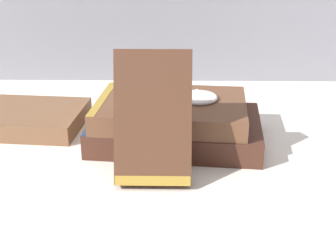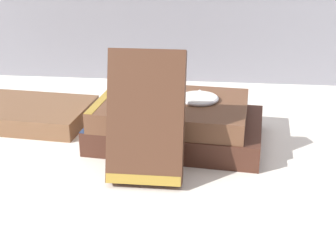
{
  "view_description": "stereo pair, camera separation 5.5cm",
  "coord_description": "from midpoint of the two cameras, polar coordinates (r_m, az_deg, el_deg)",
  "views": [
    {
      "loc": [
        0.03,
        -0.61,
        0.3
      ],
      "look_at": [
        0.02,
        0.02,
        0.05
      ],
      "focal_mm": 50.0,
      "sensor_mm": 36.0,
      "label": 1
    },
    {
      "loc": [
        0.08,
        -0.61,
        0.3
      ],
      "look_at": [
        0.02,
        0.02,
        0.05
      ],
      "focal_mm": 50.0,
      "sensor_mm": 36.0,
      "label": 2
    }
  ],
  "objects": [
    {
      "name": "ground_plane",
      "position": [
        0.68,
        -3.77,
        -4.22
      ],
      "size": [
        3.0,
        3.0,
        0.0
      ],
      "primitive_type": "plane",
      "color": "silver"
    },
    {
      "name": "reading_glasses",
      "position": [
        0.85,
        -2.24,
        1.4
      ],
      "size": [
        0.11,
        0.08,
        0.0
      ],
      "rotation": [
        0.0,
        0.0,
        0.34
      ],
      "color": "#4C3828",
      "rests_on": "ground_plane"
    },
    {
      "name": "book_side_left",
      "position": [
        0.81,
        -21.07,
        -0.23
      ],
      "size": [
        0.25,
        0.16,
        0.03
      ],
      "rotation": [
        0.0,
        0.0,
        -0.09
      ],
      "color": "brown",
      "rests_on": "ground_plane"
    },
    {
      "name": "pocket_watch",
      "position": [
        0.68,
        1.34,
        2.18
      ],
      "size": [
        0.06,
        0.06,
        0.01
      ],
      "color": "silver",
      "rests_on": "book_flat_top"
    },
    {
      "name": "book_flat_bottom",
      "position": [
        0.7,
        -1.67,
        -1.71
      ],
      "size": [
        0.26,
        0.19,
        0.04
      ],
      "rotation": [
        0.0,
        0.0,
        -0.1
      ],
      "color": "#422319",
      "rests_on": "ground_plane"
    },
    {
      "name": "book_flat_top",
      "position": [
        0.68,
        -2.37,
        0.67
      ],
      "size": [
        0.23,
        0.17,
        0.03
      ],
      "rotation": [
        0.0,
        0.0,
        -0.09
      ],
      "color": "brown",
      "rests_on": "book_flat_bottom"
    },
    {
      "name": "book_leaning_front",
      "position": [
        0.57,
        -4.37,
        -0.79
      ],
      "size": [
        0.09,
        0.07,
        0.16
      ],
      "rotation": [
        -0.3,
        0.0,
        0.0
      ],
      "color": "#4C2D1E",
      "rests_on": "ground_plane"
    }
  ]
}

